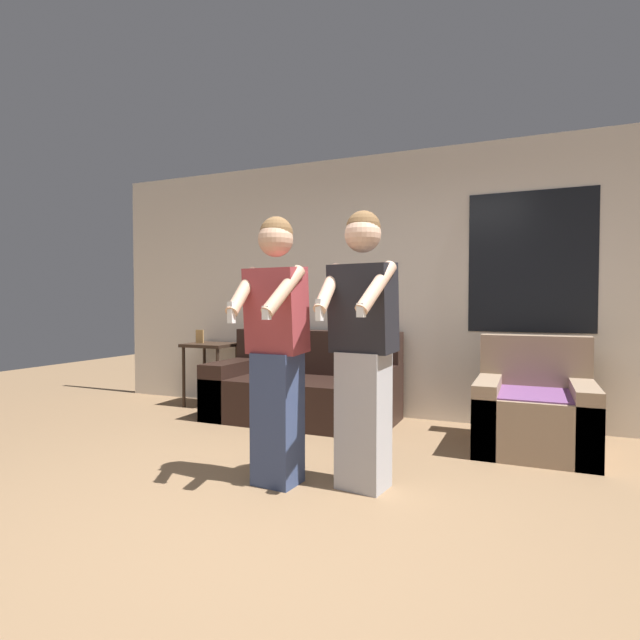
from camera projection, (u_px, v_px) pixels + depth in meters
The scene contains 7 objects.
ground_plane at pixel (259, 524), 2.64m from camera, with size 14.00×14.00×0.00m, color #846647.
wall_back at pixel (395, 285), 5.12m from camera, with size 6.82×0.07×2.70m.
couch at pixel (304, 390), 5.01m from camera, with size 1.83×0.94×0.88m.
armchair at pixel (534, 412), 4.00m from camera, with size 0.88×0.93×0.89m.
side_table at pixel (210, 353), 5.68m from camera, with size 0.53×0.47×0.86m.
person_left at pixel (276, 345), 3.20m from camera, with size 0.43×0.49×1.72m.
person_right at pixel (363, 345), 3.13m from camera, with size 0.45×0.51×1.75m.
Camera 1 is at (1.31, -2.27, 1.17)m, focal length 28.00 mm.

